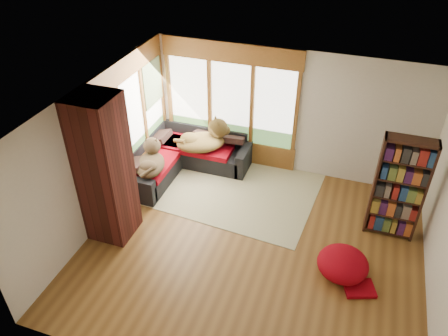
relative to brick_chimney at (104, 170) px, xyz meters
The scene contains 16 objects.
floor 2.75m from the brick_chimney, ahead, with size 5.50×5.50×0.00m, color brown.
ceiling 2.75m from the brick_chimney, ahead, with size 5.50×5.50×0.00m, color white.
wall_back 3.73m from the brick_chimney, 49.90° to the left, with size 5.50×0.04×2.60m, color silver.
wall_front 3.22m from the brick_chimney, 41.86° to the right, with size 5.50×0.04×2.60m, color silver.
wall_left 0.49m from the brick_chimney, 135.00° to the left, with size 0.04×5.00×2.60m, color silver.
windows_back 3.07m from the brick_chimney, 66.95° to the left, with size 2.82×0.10×1.90m.
windows_left 1.58m from the brick_chimney, 101.66° to the left, with size 0.10×2.62×1.90m.
roller_blind 2.44m from the brick_chimney, 96.95° to the left, with size 0.03×0.72×0.90m, color gray.
brick_chimney is the anchor object (origin of this frame).
sectional_sofa 2.32m from the brick_chimney, 77.71° to the left, with size 2.20×2.20×0.80m.
area_rug 2.77m from the brick_chimney, 47.01° to the left, with size 3.05×2.33×0.01m, color white.
bookshelf 4.79m from the brick_chimney, 18.30° to the left, with size 0.81×0.27×1.90m.
pouf 4.04m from the brick_chimney, ahead, with size 0.80×0.80×0.43m, color #9C0510.
dog_tan 2.50m from the brick_chimney, 70.43° to the left, with size 1.18×1.06×0.58m.
dog_brindle 1.42m from the brick_chimney, 85.70° to the left, with size 0.75×0.96×0.48m.
throw_pillows 2.23m from the brick_chimney, 75.74° to the left, with size 1.98×1.68×0.45m.
Camera 1 is at (1.25, -5.13, 5.32)m, focal length 35.00 mm.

